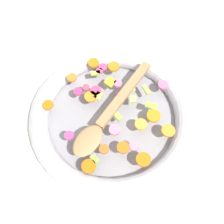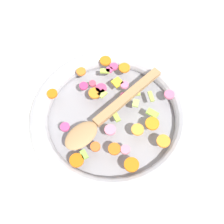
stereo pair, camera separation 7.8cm
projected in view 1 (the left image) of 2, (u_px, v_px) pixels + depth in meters
name	position (u px, v px, depth m)	size (l,w,h in m)	color
ground_plane	(112.00, 121.00, 0.82)	(4.00, 4.00, 0.00)	silver
skillet	(112.00, 117.00, 0.80)	(0.42, 0.42, 0.05)	gray
chopped_vegetables	(113.00, 110.00, 0.78)	(0.34, 0.33, 0.01)	orange
wooden_spoon	(107.00, 117.00, 0.76)	(0.16, 0.30, 0.01)	#A87F51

